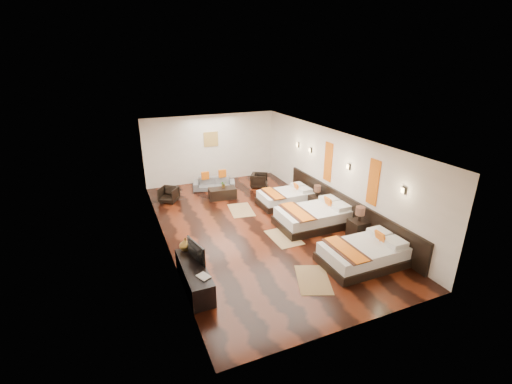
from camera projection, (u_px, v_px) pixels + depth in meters
name	position (u px, v px, depth m)	size (l,w,h in m)	color
floor	(256.00, 226.00, 10.90)	(5.50, 9.50, 0.01)	black
ceiling	(256.00, 138.00, 9.89)	(5.50, 9.50, 0.01)	white
back_wall	(211.00, 149.00, 14.48)	(5.50, 0.01, 2.80)	silver
left_wall	(162.00, 198.00, 9.39)	(0.01, 9.50, 2.80)	silver
right_wall	(333.00, 173.00, 11.40)	(0.01, 9.50, 2.80)	silver
headboard_panel	(344.00, 209.00, 11.04)	(0.08, 6.60, 0.90)	black
bed_near	(364.00, 254.00, 8.85)	(2.12, 1.33, 0.81)	black
bed_mid	(314.00, 217.00, 10.88)	(2.25, 1.41, 0.86)	black
bed_far	(286.00, 197.00, 12.50)	(1.89, 1.19, 0.72)	black
nightstand_a	(358.00, 227.00, 10.09)	(0.49, 0.49, 0.98)	black
nightstand_b	(317.00, 201.00, 12.03)	(0.44, 0.44, 0.88)	black
jute_mat_near	(313.00, 280.00, 8.28)	(0.75, 1.20, 0.01)	#92744A
jute_mat_mid	(284.00, 237.00, 10.22)	(0.75, 1.20, 0.01)	#92744A
jute_mat_far	(241.00, 210.00, 12.05)	(0.75, 1.20, 0.01)	#92744A
tv_console	(194.00, 277.00, 7.93)	(0.50, 1.80, 0.55)	black
tv	(193.00, 252.00, 7.95)	(0.81, 0.11, 0.46)	black
book	(199.00, 279.00, 7.37)	(0.22, 0.29, 0.03)	black
figurine	(186.00, 244.00, 8.43)	(0.31, 0.31, 0.32)	brown
sofa	(214.00, 184.00, 13.89)	(1.62, 0.63, 0.47)	slate
armchair_left	(169.00, 195.00, 12.65)	(0.60, 0.62, 0.56)	black
armchair_right	(259.00, 180.00, 14.12)	(0.61, 0.63, 0.57)	black
coffee_table	(222.00, 193.00, 13.00)	(1.00, 0.50, 0.40)	black
table_plant	(224.00, 184.00, 12.98)	(0.23, 0.20, 0.25)	#295E1F
orange_panel_a	(373.00, 182.00, 9.66)	(0.04, 0.40, 1.30)	#D86014
orange_panel_b	(328.00, 162.00, 11.55)	(0.04, 0.40, 1.30)	#D86014
sconce_near	(403.00, 190.00, 8.65)	(0.07, 0.12, 0.18)	black
sconce_mid	(349.00, 167.00, 10.54)	(0.07, 0.12, 0.18)	black
sconce_far	(310.00, 150.00, 12.43)	(0.07, 0.12, 0.18)	black
sconce_lounge	(298.00, 145.00, 13.20)	(0.07, 0.12, 0.18)	black
gold_artwork	(211.00, 139.00, 14.31)	(0.60, 0.04, 0.60)	#AD873F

